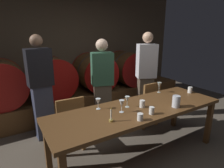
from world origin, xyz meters
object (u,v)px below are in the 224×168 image
at_px(dining_table, 138,112).
at_px(cup_far_left, 140,117).
at_px(wine_barrel_center_right, 95,72).
at_px(guest_left, 41,88).
at_px(cup_center_right, 142,104).
at_px(wine_barrel_far_left, 2,84).
at_px(wine_glass_far_right, 159,85).
at_px(cup_center_left, 152,111).
at_px(cup_far_right, 190,90).
at_px(wine_barrel_far_right, 127,68).
at_px(chair_right, 147,102).
at_px(wine_glass_center_left, 122,104).
at_px(chair_left, 69,121).
at_px(candle_center, 111,118).
at_px(wine_glass_center_right, 127,99).
at_px(guest_right, 146,75).
at_px(wine_barrel_center_left, 52,77).
at_px(guest_center, 102,84).
at_px(pitcher, 176,101).
at_px(wine_glass_far_left, 98,102).

distance_m(dining_table, cup_far_left, 0.40).
bearing_deg(wine_barrel_center_right, cup_far_left, -103.30).
height_order(guest_left, cup_center_right, guest_left).
bearing_deg(wine_barrel_far_left, wine_glass_far_right, -36.24).
distance_m(wine_barrel_center_right, cup_center_left, 2.29).
bearing_deg(cup_far_right, wine_barrel_far_right, 86.73).
distance_m(chair_right, wine_glass_center_left, 1.27).
relative_size(wine_glass_center_left, cup_far_left, 1.94).
xyz_separation_m(chair_left, candle_center, (0.25, -0.79, 0.33)).
relative_size(chair_left, guest_left, 0.51).
xyz_separation_m(wine_glass_center_right, cup_center_left, (0.13, -0.35, -0.06)).
relative_size(wine_glass_center_left, wine_glass_far_right, 0.94).
bearing_deg(wine_barrel_far_right, guest_right, -105.64).
height_order(wine_barrel_center_left, cup_far_left, wine_barrel_center_left).
bearing_deg(guest_center, wine_barrel_far_left, -15.38).
xyz_separation_m(wine_barrel_far_left, wine_barrel_center_right, (1.90, 0.00, 0.00)).
height_order(candle_center, pitcher, candle_center).
xyz_separation_m(pitcher, cup_center_left, (-0.45, 0.00, -0.03)).
relative_size(wine_barrel_center_left, guest_center, 0.51).
bearing_deg(guest_left, wine_glass_far_left, 114.65).
bearing_deg(wine_glass_center_right, dining_table, -39.30).
height_order(cup_far_left, cup_far_right, cup_far_right).
height_order(dining_table, cup_far_right, cup_far_right).
height_order(chair_right, guest_left, guest_left).
height_order(chair_right, guest_right, guest_right).
relative_size(guest_center, wine_glass_center_left, 9.89).
bearing_deg(cup_far_right, cup_center_right, -176.95).
distance_m(wine_glass_far_right, cup_far_left, 1.15).
bearing_deg(cup_far_right, wine_glass_center_left, -178.14).
bearing_deg(cup_center_right, guest_left, 131.07).
relative_size(guest_center, wine_glass_far_left, 11.04).
bearing_deg(candle_center, guest_right, 36.62).
xyz_separation_m(chair_left, guest_left, (-0.25, 0.60, 0.40)).
bearing_deg(wine_glass_far_right, wine_glass_center_left, -161.46).
distance_m(wine_glass_center_left, wine_glass_far_right, 1.06).
relative_size(guest_center, wine_glass_far_right, 9.32).
height_order(wine_barrel_center_left, wine_barrel_far_right, same).
relative_size(chair_left, wine_glass_center_right, 5.61).
bearing_deg(dining_table, cup_center_left, -88.18).
relative_size(wine_barrel_far_left, guest_center, 0.51).
relative_size(wine_barrel_far_left, cup_center_right, 8.36).
height_order(wine_barrel_center_right, cup_far_right, wine_barrel_center_right).
distance_m(wine_glass_far_left, wine_glass_center_right, 0.40).
relative_size(wine_barrel_center_left, dining_table, 0.34).
distance_m(wine_barrel_center_right, candle_center, 2.34).
distance_m(pitcher, cup_far_right, 0.76).
height_order(chair_left, cup_far_right, chair_left).
height_order(wine_glass_far_left, wine_glass_center_left, wine_glass_center_left).
xyz_separation_m(wine_glass_far_left, cup_center_right, (0.55, -0.26, -0.06)).
height_order(chair_right, guest_center, guest_center).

